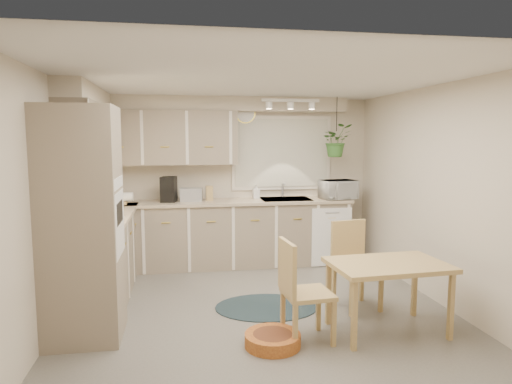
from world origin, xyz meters
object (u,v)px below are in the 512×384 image
braided_rug (266,307)px  pet_bed (273,340)px  chair_back (358,266)px  chair_left (308,291)px  dining_table (387,297)px  microwave (338,188)px

braided_rug → pet_bed: (-0.12, -0.91, 0.05)m
chair_back → braided_rug: bearing=-21.7°
chair_left → braided_rug: chair_left is taller
pet_bed → chair_left: bearing=12.0°
dining_table → pet_bed: bearing=-173.5°
pet_bed → microwave: bearing=59.7°
chair_left → dining_table: bearing=89.5°
braided_rug → dining_table: bearing=-38.0°
dining_table → microwave: size_ratio=2.14×
braided_rug → chair_back: bearing=-10.3°
chair_left → braided_rug: (-0.22, 0.84, -0.46)m
pet_bed → microwave: microwave is taller
dining_table → pet_bed: size_ratio=2.14×
chair_back → microwave: 1.96m
dining_table → pet_bed: 1.16m
chair_back → braided_rug: chair_back is taller
chair_back → microwave: size_ratio=1.87×
chair_back → dining_table: bearing=83.4°
dining_table → braided_rug: bearing=142.0°
braided_rug → microwave: (1.37, 1.63, 1.10)m
chair_back → pet_bed: size_ratio=1.87×
chair_back → pet_bed: (-1.07, -0.74, -0.41)m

